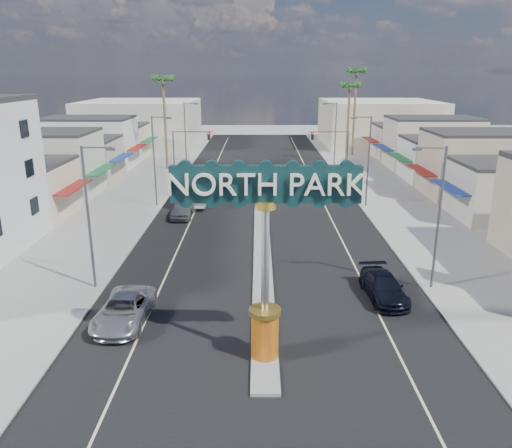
{
  "coord_description": "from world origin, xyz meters",
  "views": [
    {
      "loc": [
        -0.34,
        -18.91,
        13.13
      ],
      "look_at": [
        -0.45,
        9.64,
        4.37
      ],
      "focal_mm": 35.0,
      "sensor_mm": 36.0,
      "label": 1
    }
  ],
  "objects_px": {
    "streetlight_r_mid": "(367,157)",
    "palm_left_far": "(163,84)",
    "streetlight_r_far": "(334,131)",
    "city_bus": "(198,185)",
    "streetlight_r_near": "(437,211)",
    "traffic_signal_right": "(333,145)",
    "palm_right_mid": "(350,90)",
    "palm_right_far": "(356,76)",
    "gateway_sign": "(265,241)",
    "traffic_signal_left": "(188,145)",
    "car_parked_left": "(182,208)",
    "streetlight_l_mid": "(156,157)",
    "streetlight_l_near": "(91,211)",
    "suv_right": "(383,287)",
    "streetlight_l_far": "(186,131)",
    "suv_left": "(124,310)"
  },
  "relations": [
    {
      "from": "gateway_sign",
      "to": "streetlight_r_far",
      "type": "relative_size",
      "value": 1.02
    },
    {
      "from": "gateway_sign",
      "to": "traffic_signal_right",
      "type": "height_order",
      "value": "gateway_sign"
    },
    {
      "from": "streetlight_l_mid",
      "to": "streetlight_r_near",
      "type": "xyz_separation_m",
      "value": [
        20.87,
        -20.0,
        0.0
      ]
    },
    {
      "from": "streetlight_r_far",
      "to": "city_bus",
      "type": "height_order",
      "value": "streetlight_r_far"
    },
    {
      "from": "streetlight_l_mid",
      "to": "palm_right_mid",
      "type": "relative_size",
      "value": 0.74
    },
    {
      "from": "streetlight_l_far",
      "to": "palm_left_far",
      "type": "bearing_deg",
      "value": -142.08
    },
    {
      "from": "streetlight_r_mid",
      "to": "streetlight_r_far",
      "type": "xyz_separation_m",
      "value": [
        0.0,
        22.0,
        0.0
      ]
    },
    {
      "from": "streetlight_l_near",
      "to": "streetlight_l_far",
      "type": "bearing_deg",
      "value": 90.0
    },
    {
      "from": "traffic_signal_left",
      "to": "streetlight_r_mid",
      "type": "height_order",
      "value": "streetlight_r_mid"
    },
    {
      "from": "palm_left_far",
      "to": "suv_left",
      "type": "height_order",
      "value": "palm_left_far"
    },
    {
      "from": "streetlight_r_mid",
      "to": "palm_left_far",
      "type": "distance_m",
      "value": 31.47
    },
    {
      "from": "traffic_signal_left",
      "to": "streetlight_l_far",
      "type": "bearing_deg",
      "value": 98.86
    },
    {
      "from": "streetlight_l_mid",
      "to": "palm_right_far",
      "type": "relative_size",
      "value": 0.64
    },
    {
      "from": "suv_right",
      "to": "car_parked_left",
      "type": "relative_size",
      "value": 1.06
    },
    {
      "from": "palm_right_far",
      "to": "car_parked_left",
      "type": "distance_m",
      "value": 43.79
    },
    {
      "from": "car_parked_left",
      "to": "traffic_signal_left",
      "type": "bearing_deg",
      "value": 95.22
    },
    {
      "from": "streetlight_r_mid",
      "to": "palm_right_far",
      "type": "bearing_deg",
      "value": 81.88
    },
    {
      "from": "palm_left_far",
      "to": "traffic_signal_right",
      "type": "bearing_deg",
      "value": -15.15
    },
    {
      "from": "palm_right_mid",
      "to": "palm_right_far",
      "type": "xyz_separation_m",
      "value": [
        2.0,
        6.0,
        1.78
      ]
    },
    {
      "from": "streetlight_r_near",
      "to": "streetlight_r_far",
      "type": "xyz_separation_m",
      "value": [
        0.0,
        42.0,
        0.0
      ]
    },
    {
      "from": "streetlight_r_near",
      "to": "palm_left_far",
      "type": "relative_size",
      "value": 0.69
    },
    {
      "from": "streetlight_r_near",
      "to": "car_parked_left",
      "type": "relative_size",
      "value": 1.89
    },
    {
      "from": "traffic_signal_right",
      "to": "streetlight_r_mid",
      "type": "bearing_deg",
      "value": -84.9
    },
    {
      "from": "gateway_sign",
      "to": "palm_right_far",
      "type": "bearing_deg",
      "value": 75.97
    },
    {
      "from": "streetlight_l_far",
      "to": "palm_right_far",
      "type": "distance_m",
      "value": 28.29
    },
    {
      "from": "traffic_signal_left",
      "to": "streetlight_r_far",
      "type": "distance_m",
      "value": 21.2
    },
    {
      "from": "traffic_signal_right",
      "to": "streetlight_r_far",
      "type": "bearing_deg",
      "value": 81.14
    },
    {
      "from": "traffic_signal_left",
      "to": "suv_left",
      "type": "xyz_separation_m",
      "value": [
        1.59,
        -38.45,
        -3.51
      ]
    },
    {
      "from": "car_parked_left",
      "to": "traffic_signal_right",
      "type": "bearing_deg",
      "value": 46.51
    },
    {
      "from": "traffic_signal_right",
      "to": "city_bus",
      "type": "relative_size",
      "value": 0.56
    },
    {
      "from": "gateway_sign",
      "to": "streetlight_l_near",
      "type": "relative_size",
      "value": 1.02
    },
    {
      "from": "traffic_signal_right",
      "to": "palm_right_mid",
      "type": "relative_size",
      "value": 0.5
    },
    {
      "from": "streetlight_r_near",
      "to": "car_parked_left",
      "type": "bearing_deg",
      "value": 137.75
    },
    {
      "from": "palm_left_far",
      "to": "car_parked_left",
      "type": "xyz_separation_m",
      "value": [
        5.58,
        -23.79,
        -10.69
      ]
    },
    {
      "from": "streetlight_l_near",
      "to": "streetlight_r_mid",
      "type": "xyz_separation_m",
      "value": [
        20.87,
        20.0,
        0.0
      ]
    },
    {
      "from": "streetlight_l_mid",
      "to": "suv_left",
      "type": "bearing_deg",
      "value": -83.38
    },
    {
      "from": "suv_right",
      "to": "suv_left",
      "type": "bearing_deg",
      "value": -172.33
    },
    {
      "from": "palm_right_far",
      "to": "suv_left",
      "type": "xyz_separation_m",
      "value": [
        -22.59,
        -56.45,
        -11.62
      ]
    },
    {
      "from": "palm_right_mid",
      "to": "car_parked_left",
      "type": "bearing_deg",
      "value": -124.43
    },
    {
      "from": "streetlight_r_near",
      "to": "streetlight_r_mid",
      "type": "xyz_separation_m",
      "value": [
        0.0,
        20.0,
        0.0
      ]
    },
    {
      "from": "traffic_signal_left",
      "to": "palm_left_far",
      "type": "xyz_separation_m",
      "value": [
        -3.82,
        6.01,
        7.22
      ]
    },
    {
      "from": "palm_left_far",
      "to": "palm_right_mid",
      "type": "bearing_deg",
      "value": 12.99
    },
    {
      "from": "palm_right_mid",
      "to": "car_parked_left",
      "type": "distance_m",
      "value": 37.42
    },
    {
      "from": "streetlight_r_far",
      "to": "city_bus",
      "type": "relative_size",
      "value": 0.84
    },
    {
      "from": "streetlight_r_mid",
      "to": "city_bus",
      "type": "distance_m",
      "value": 17.82
    },
    {
      "from": "traffic_signal_right",
      "to": "streetlight_r_near",
      "type": "relative_size",
      "value": 0.67
    },
    {
      "from": "gateway_sign",
      "to": "palm_right_mid",
      "type": "height_order",
      "value": "palm_right_mid"
    },
    {
      "from": "gateway_sign",
      "to": "streetlight_r_near",
      "type": "relative_size",
      "value": 1.02
    },
    {
      "from": "streetlight_l_mid",
      "to": "palm_right_mid",
      "type": "height_order",
      "value": "palm_right_mid"
    },
    {
      "from": "streetlight_r_near",
      "to": "city_bus",
      "type": "distance_m",
      "value": 28.99
    }
  ]
}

